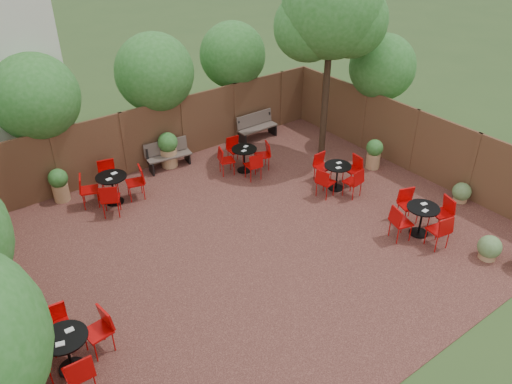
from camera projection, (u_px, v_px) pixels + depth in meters
ground at (253, 241)px, 12.87m from camera, size 80.00×80.00×0.00m
courtyard_paving at (253, 240)px, 12.87m from camera, size 12.00×10.00×0.02m
fence_back at (155, 135)px, 15.75m from camera, size 12.00×0.08×2.00m
fence_right at (413, 141)px, 15.43m from camera, size 0.08×10.00×2.00m
overhang_foliage at (74, 144)px, 11.28m from camera, size 15.74×10.80×2.78m
courtyard_tree at (332, 15)px, 14.61m from camera, size 2.96×2.89×6.02m
park_bench_left at (168, 154)px, 15.88m from camera, size 1.43×0.63×0.86m
park_bench_right at (256, 126)px, 17.62m from camera, size 1.44×0.47×0.89m
bistro_tables at (237, 210)px, 13.16m from camera, size 10.20×7.72×0.95m
planters at (153, 171)px, 14.75m from camera, size 11.24×4.45×1.11m
low_shrubs at (499, 237)px, 12.47m from camera, size 2.21×3.20×0.69m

